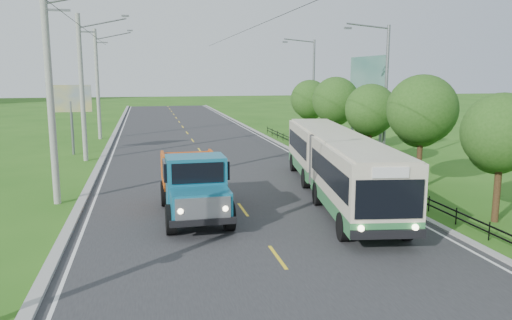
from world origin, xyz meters
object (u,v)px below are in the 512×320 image
object	(u,v)px
dump_truck	(193,180)
pole_mid	(82,87)
tree_third	(421,113)
planter_near	(417,194)
billboard_left	(71,103)
pole_far	(98,84)
tree_second	(500,137)
bus	(336,160)
tree_fifth	(336,103)
pole_near	(51,94)
streetlight_far	(312,86)
billboard_right	(367,83)
tree_back	(310,101)
planter_mid	(351,165)
tree_fourth	(370,112)
streetlight_mid	(384,92)
planter_far	(311,147)

from	to	relation	value
dump_truck	pole_mid	bearing A→B (deg)	110.78
tree_third	planter_near	bearing A→B (deg)	-120.41
tree_third	billboard_left	bearing A→B (deg)	140.67
pole_far	billboard_left	distance (m)	9.17
tree_second	tree_third	world-z (taller)	tree_third
bus	tree_second	bearing A→B (deg)	-37.54
planter_near	billboard_left	xyz separation A→B (m)	(-18.10, 18.00, 3.58)
tree_fifth	planter_near	world-z (taller)	tree_fifth
pole_near	pole_far	size ratio (longest dim) A/B	1.00
streetlight_far	billboard_right	world-z (taller)	streetlight_far
tree_second	tree_back	xyz separation A→B (m)	(0.00, 24.00, 0.13)
pole_near	billboard_right	xyz separation A→B (m)	(20.56, 11.00, 0.25)
tree_second	planter_mid	bearing A→B (deg)	96.05
bus	tree_fourth	bearing A→B (deg)	62.89
streetlight_mid	dump_truck	distance (m)	15.78
billboard_right	streetlight_mid	bearing A→B (deg)	-105.44
tree_third	tree_back	distance (m)	18.00
planter_near	planter_mid	world-z (taller)	same
tree_third	tree_back	size ratio (longest dim) A/B	1.09
pole_near	billboard_right	size ratio (longest dim) A/B	1.37
pole_mid	streetlight_far	size ratio (longest dim) A/B	1.10
tree_second	billboard_left	size ratio (longest dim) A/B	1.02
billboard_left	dump_truck	xyz separation A→B (m)	(7.27, -18.51, -2.31)
streetlight_mid	planter_far	bearing A→B (deg)	104.32
pole_mid	tree_back	bearing A→B (deg)	15.84
planter_far	bus	size ratio (longest dim) A/B	0.04
tree_third	streetlight_far	size ratio (longest dim) A/B	0.66
tree_back	planter_mid	bearing A→B (deg)	-95.91
pole_mid	pole_near	bearing A→B (deg)	-90.00
tree_fourth	bus	bearing A→B (deg)	-126.01
tree_third	billboard_right	size ratio (longest dim) A/B	0.82
planter_far	tree_fifth	bearing A→B (deg)	-55.95
billboard_left	streetlight_mid	bearing A→B (deg)	-26.40
tree_back	bus	distance (m)	19.52
planter_near	planter_mid	distance (m)	8.00
planter_far	billboard_left	xyz separation A→B (m)	(-18.10, 2.00, 3.58)
tree_fifth	planter_far	bearing A→B (deg)	124.05
tree_back	streetlight_far	xyz separation A→B (m)	(0.79, 1.86, 1.25)
planter_near	billboard_right	world-z (taller)	billboard_right
pole_near	dump_truck	bearing A→B (deg)	-30.16
streetlight_mid	tree_back	bearing A→B (deg)	93.70
streetlight_far	planter_mid	world-z (taller)	streetlight_far
tree_fourth	bus	xyz separation A→B (m)	(-4.94, -6.80, -1.73)
streetlight_mid	billboard_left	size ratio (longest dim) A/B	1.74
streetlight_mid	streetlight_far	distance (m)	14.00
pole_near	billboard_right	distance (m)	23.32
streetlight_far	planter_mid	bearing A→B (deg)	-98.30
tree_back	planter_near	size ratio (longest dim) A/B	8.21
planter_near	streetlight_far	bearing A→B (deg)	84.70
streetlight_far	billboard_right	xyz separation A→B (m)	(1.66, -8.00, 0.44)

